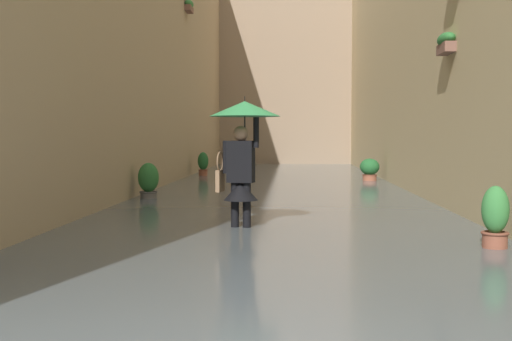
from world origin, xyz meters
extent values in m
plane|color=#605B56|center=(0.00, -14.42, 0.00)|extent=(72.08, 72.08, 0.00)
cube|color=#515B60|center=(0.00, -14.42, 0.08)|extent=(7.03, 34.83, 0.16)
cube|color=brown|center=(-3.02, -9.22, 3.03)|extent=(0.20, 0.70, 0.18)
ellipsoid|color=#2D7033|center=(-3.02, -9.22, 3.19)|extent=(0.28, 0.76, 0.24)
cube|color=tan|center=(4.02, -14.42, 4.76)|extent=(1.80, 32.83, 9.53)
cube|color=brown|center=(3.02, -18.81, 5.58)|extent=(0.20, 0.70, 0.18)
ellipsoid|color=#387F3D|center=(3.02, -18.81, 5.74)|extent=(0.28, 0.76, 0.24)
cube|color=gray|center=(0.00, -29.73, 6.19)|extent=(9.83, 1.80, 12.39)
cube|color=#2D2319|center=(0.54, -6.89, 0.05)|extent=(0.15, 0.26, 0.10)
cylinder|color=black|center=(0.54, -6.89, 0.46)|extent=(0.14, 0.14, 0.71)
cube|color=#2D2319|center=(0.36, -6.85, 0.05)|extent=(0.15, 0.26, 0.10)
cylinder|color=black|center=(0.36, -6.85, 0.46)|extent=(0.14, 0.14, 0.71)
cube|color=black|center=(0.45, -6.87, 1.12)|extent=(0.41, 0.29, 0.61)
cone|color=black|center=(0.45, -6.87, 0.69)|extent=(0.58, 0.58, 0.28)
sphere|color=tan|center=(0.45, -6.87, 1.53)|extent=(0.22, 0.22, 0.22)
cylinder|color=black|center=(0.22, -6.83, 1.54)|extent=(0.10, 0.10, 0.44)
cylinder|color=black|center=(0.67, -6.91, 1.18)|extent=(0.10, 0.10, 0.48)
cylinder|color=black|center=(0.39, -6.86, 1.65)|extent=(0.02, 0.02, 0.46)
cone|color=#338C4C|center=(0.39, -6.86, 1.89)|extent=(1.04, 1.04, 0.22)
cylinder|color=black|center=(0.39, -6.86, 2.03)|extent=(0.01, 0.01, 0.08)
cube|color=#8C6B4C|center=(0.75, -6.91, 0.83)|extent=(0.11, 0.29, 0.32)
torus|color=#8C6B4C|center=(0.75, -6.91, 1.11)|extent=(0.08, 0.30, 0.30)
cylinder|color=#9E563D|center=(2.67, -19.51, 0.17)|extent=(0.29, 0.29, 0.34)
torus|color=brown|center=(2.67, -19.51, 0.34)|extent=(0.33, 0.33, 0.04)
ellipsoid|color=#23602D|center=(2.67, -19.51, 0.64)|extent=(0.36, 0.36, 0.60)
cylinder|color=#66605B|center=(2.77, -11.31, 0.14)|extent=(0.36, 0.36, 0.29)
torus|color=#56524E|center=(2.77, -11.31, 0.29)|extent=(0.39, 0.39, 0.04)
ellipsoid|color=#2D7033|center=(2.77, -11.31, 0.60)|extent=(0.45, 0.45, 0.63)
cylinder|color=brown|center=(-2.72, -5.23, 0.17)|extent=(0.29, 0.29, 0.33)
torus|color=brown|center=(-2.72, -5.23, 0.33)|extent=(0.33, 0.33, 0.04)
ellipsoid|color=#387F3D|center=(-2.72, -5.23, 0.62)|extent=(0.32, 0.32, 0.57)
cylinder|color=#9E563D|center=(-2.64, -17.23, 0.16)|extent=(0.41, 0.41, 0.32)
torus|color=brown|center=(-2.64, -17.23, 0.32)|extent=(0.45, 0.45, 0.04)
ellipsoid|color=#23602D|center=(-2.64, -17.23, 0.57)|extent=(0.58, 0.58, 0.49)
camera|label=1|loc=(-0.28, 2.82, 1.49)|focal=46.85mm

